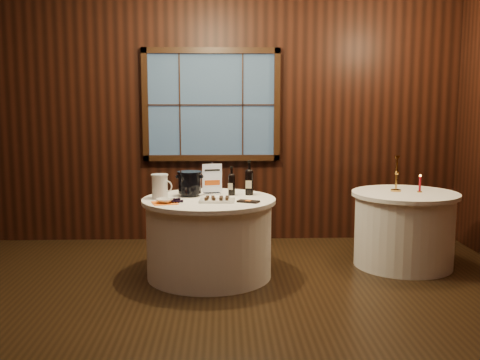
{
  "coord_description": "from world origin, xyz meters",
  "views": [
    {
      "loc": [
        0.14,
        -4.3,
        1.69
      ],
      "look_at": [
        0.3,
        0.9,
        0.96
      ],
      "focal_mm": 42.0,
      "sensor_mm": 36.0,
      "label": 1
    }
  ],
  "objects_px": {
    "glass_pitcher": "(160,186)",
    "side_table": "(404,229)",
    "main_table": "(209,237)",
    "chocolate_plate": "(217,200)",
    "brass_candlestick": "(396,178)",
    "ice_bucket": "(190,183)",
    "grape_bunch": "(177,201)",
    "port_bottle_left": "(232,183)",
    "red_candle": "(420,185)",
    "cracker_bowl": "(165,201)",
    "port_bottle_right": "(249,180)",
    "chocolate_box": "(248,201)",
    "sign_stand": "(212,184)"
  },
  "relations": [
    {
      "from": "port_bottle_left",
      "to": "chocolate_box",
      "type": "bearing_deg",
      "value": -46.99
    },
    {
      "from": "chocolate_plate",
      "to": "brass_candlestick",
      "type": "bearing_deg",
      "value": 16.33
    },
    {
      "from": "cracker_bowl",
      "to": "side_table",
      "type": "bearing_deg",
      "value": 12.83
    },
    {
      "from": "side_table",
      "to": "chocolate_plate",
      "type": "height_order",
      "value": "chocolate_plate"
    },
    {
      "from": "port_bottle_left",
      "to": "grape_bunch",
      "type": "distance_m",
      "value": 0.66
    },
    {
      "from": "cracker_bowl",
      "to": "brass_candlestick",
      "type": "bearing_deg",
      "value": 14.78
    },
    {
      "from": "side_table",
      "to": "glass_pitcher",
      "type": "distance_m",
      "value": 2.53
    },
    {
      "from": "cracker_bowl",
      "to": "main_table",
      "type": "bearing_deg",
      "value": 31.78
    },
    {
      "from": "ice_bucket",
      "to": "grape_bunch",
      "type": "xyz_separation_m",
      "value": [
        -0.1,
        -0.37,
        -0.11
      ]
    },
    {
      "from": "chocolate_box",
      "to": "ice_bucket",
      "type": "bearing_deg",
      "value": 171.79
    },
    {
      "from": "port_bottle_left",
      "to": "grape_bunch",
      "type": "bearing_deg",
      "value": -118.43
    },
    {
      "from": "chocolate_box",
      "to": "brass_candlestick",
      "type": "distance_m",
      "value": 1.67
    },
    {
      "from": "cracker_bowl",
      "to": "brass_candlestick",
      "type": "distance_m",
      "value": 2.4
    },
    {
      "from": "brass_candlestick",
      "to": "side_table",
      "type": "bearing_deg",
      "value": -40.08
    },
    {
      "from": "sign_stand",
      "to": "grape_bunch",
      "type": "distance_m",
      "value": 0.56
    },
    {
      "from": "main_table",
      "to": "port_bottle_right",
      "type": "distance_m",
      "value": 0.69
    },
    {
      "from": "side_table",
      "to": "cracker_bowl",
      "type": "distance_m",
      "value": 2.49
    },
    {
      "from": "side_table",
      "to": "grape_bunch",
      "type": "bearing_deg",
      "value": -166.84
    },
    {
      "from": "ice_bucket",
      "to": "brass_candlestick",
      "type": "xyz_separation_m",
      "value": [
        2.11,
        0.23,
        0.01
      ]
    },
    {
      "from": "side_table",
      "to": "port_bottle_left",
      "type": "relative_size",
      "value": 3.74
    },
    {
      "from": "main_table",
      "to": "sign_stand",
      "type": "bearing_deg",
      "value": 83.44
    },
    {
      "from": "port_bottle_left",
      "to": "port_bottle_right",
      "type": "height_order",
      "value": "port_bottle_right"
    },
    {
      "from": "brass_candlestick",
      "to": "glass_pitcher",
      "type": "bearing_deg",
      "value": -171.63
    },
    {
      "from": "chocolate_plate",
      "to": "cracker_bowl",
      "type": "bearing_deg",
      "value": -171.42
    },
    {
      "from": "chocolate_plate",
      "to": "cracker_bowl",
      "type": "xyz_separation_m",
      "value": [
        -0.48,
        -0.07,
        0.0
      ]
    },
    {
      "from": "ice_bucket",
      "to": "port_bottle_left",
      "type": "bearing_deg",
      "value": 5.06
    },
    {
      "from": "main_table",
      "to": "ice_bucket",
      "type": "distance_m",
      "value": 0.56
    },
    {
      "from": "chocolate_box",
      "to": "red_candle",
      "type": "xyz_separation_m",
      "value": [
        1.78,
        0.51,
        0.07
      ]
    },
    {
      "from": "port_bottle_left",
      "to": "red_candle",
      "type": "bearing_deg",
      "value": 26.08
    },
    {
      "from": "main_table",
      "to": "chocolate_box",
      "type": "height_order",
      "value": "chocolate_box"
    },
    {
      "from": "port_bottle_right",
      "to": "chocolate_box",
      "type": "xyz_separation_m",
      "value": [
        -0.03,
        -0.41,
        -0.14
      ]
    },
    {
      "from": "port_bottle_left",
      "to": "chocolate_plate",
      "type": "distance_m",
      "value": 0.39
    },
    {
      "from": "red_candle",
      "to": "port_bottle_right",
      "type": "bearing_deg",
      "value": -176.64
    },
    {
      "from": "glass_pitcher",
      "to": "side_table",
      "type": "bearing_deg",
      "value": 29.47
    },
    {
      "from": "chocolate_box",
      "to": "cracker_bowl",
      "type": "height_order",
      "value": "cracker_bowl"
    },
    {
      "from": "chocolate_box",
      "to": "red_candle",
      "type": "bearing_deg",
      "value": 40.81
    },
    {
      "from": "port_bottle_right",
      "to": "glass_pitcher",
      "type": "height_order",
      "value": "port_bottle_right"
    },
    {
      "from": "grape_bunch",
      "to": "cracker_bowl",
      "type": "distance_m",
      "value": 0.11
    },
    {
      "from": "main_table",
      "to": "chocolate_plate",
      "type": "xyz_separation_m",
      "value": [
        0.08,
        -0.17,
        0.4
      ]
    },
    {
      "from": "port_bottle_left",
      "to": "red_candle",
      "type": "height_order",
      "value": "port_bottle_left"
    },
    {
      "from": "port_bottle_left",
      "to": "chocolate_box",
      "type": "xyz_separation_m",
      "value": [
        0.15,
        -0.4,
        -0.12
      ]
    },
    {
      "from": "port_bottle_right",
      "to": "glass_pitcher",
      "type": "relative_size",
      "value": 1.47
    },
    {
      "from": "chocolate_plate",
      "to": "glass_pitcher",
      "type": "height_order",
      "value": "glass_pitcher"
    },
    {
      "from": "main_table",
      "to": "red_candle",
      "type": "height_order",
      "value": "red_candle"
    },
    {
      "from": "main_table",
      "to": "brass_candlestick",
      "type": "xyz_separation_m",
      "value": [
        1.92,
        0.37,
        0.52
      ]
    },
    {
      "from": "sign_stand",
      "to": "grape_bunch",
      "type": "xyz_separation_m",
      "value": [
        -0.31,
        -0.46,
        -0.09
      ]
    },
    {
      "from": "port_bottle_left",
      "to": "main_table",
      "type": "bearing_deg",
      "value": -118.93
    },
    {
      "from": "main_table",
      "to": "ice_bucket",
      "type": "xyz_separation_m",
      "value": [
        -0.19,
        0.14,
        0.51
      ]
    },
    {
      "from": "port_bottle_right",
      "to": "chocolate_box",
      "type": "distance_m",
      "value": 0.44
    },
    {
      "from": "side_table",
      "to": "main_table",
      "type": "bearing_deg",
      "value": -171.47
    }
  ]
}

